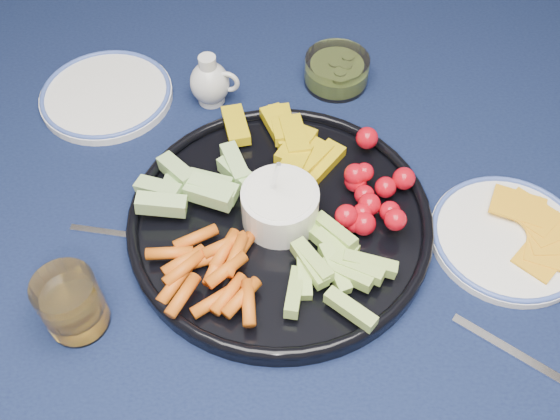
{
  "coord_description": "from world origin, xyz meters",
  "views": [
    {
      "loc": [
        0.11,
        -0.52,
        1.43
      ],
      "look_at": [
        0.1,
        -0.03,
        0.78
      ],
      "focal_mm": 40.0,
      "sensor_mm": 36.0,
      "label": 1
    }
  ],
  "objects_px": {
    "dining_table": "(217,240)",
    "cheese_plate": "(509,236)",
    "side_plate_extra": "(106,95)",
    "creamer_pitcher": "(210,82)",
    "crudite_platter": "(278,216)",
    "juice_tumbler": "(73,306)",
    "pickle_bowl": "(336,72)"
  },
  "relations": [
    {
      "from": "dining_table",
      "to": "cheese_plate",
      "type": "xyz_separation_m",
      "value": [
        0.4,
        -0.05,
        0.1
      ]
    },
    {
      "from": "side_plate_extra",
      "to": "creamer_pitcher",
      "type": "bearing_deg",
      "value": 0.57
    },
    {
      "from": "dining_table",
      "to": "cheese_plate",
      "type": "relative_size",
      "value": 8.16
    },
    {
      "from": "crudite_platter",
      "to": "juice_tumbler",
      "type": "xyz_separation_m",
      "value": [
        -0.23,
        -0.15,
        0.01
      ]
    },
    {
      "from": "crudite_platter",
      "to": "cheese_plate",
      "type": "bearing_deg",
      "value": -2.67
    },
    {
      "from": "side_plate_extra",
      "to": "pickle_bowl",
      "type": "bearing_deg",
      "value": 7.96
    },
    {
      "from": "crudite_platter",
      "to": "creamer_pitcher",
      "type": "relative_size",
      "value": 4.74
    },
    {
      "from": "cheese_plate",
      "to": "juice_tumbler",
      "type": "height_order",
      "value": "juice_tumbler"
    },
    {
      "from": "side_plate_extra",
      "to": "dining_table",
      "type": "bearing_deg",
      "value": -47.95
    },
    {
      "from": "dining_table",
      "to": "juice_tumbler",
      "type": "height_order",
      "value": "juice_tumbler"
    },
    {
      "from": "pickle_bowl",
      "to": "crudite_platter",
      "type": "bearing_deg",
      "value": -106.1
    },
    {
      "from": "cheese_plate",
      "to": "creamer_pitcher",
      "type": "bearing_deg",
      "value": 148.3
    },
    {
      "from": "dining_table",
      "to": "creamer_pitcher",
      "type": "xyz_separation_m",
      "value": [
        -0.02,
        0.21,
        0.12
      ]
    },
    {
      "from": "pickle_bowl",
      "to": "cheese_plate",
      "type": "bearing_deg",
      "value": -54.31
    },
    {
      "from": "creamer_pitcher",
      "to": "side_plate_extra",
      "type": "xyz_separation_m",
      "value": [
        -0.17,
        -0.0,
        -0.03
      ]
    },
    {
      "from": "creamer_pitcher",
      "to": "cheese_plate",
      "type": "distance_m",
      "value": 0.49
    },
    {
      "from": "juice_tumbler",
      "to": "creamer_pitcher",
      "type": "bearing_deg",
      "value": 72.73
    },
    {
      "from": "creamer_pitcher",
      "to": "side_plate_extra",
      "type": "bearing_deg",
      "value": -179.43
    },
    {
      "from": "juice_tumbler",
      "to": "side_plate_extra",
      "type": "relative_size",
      "value": 0.42
    },
    {
      "from": "cheese_plate",
      "to": "pickle_bowl",
      "type": "bearing_deg",
      "value": 125.69
    },
    {
      "from": "creamer_pitcher",
      "to": "cheese_plate",
      "type": "xyz_separation_m",
      "value": [
        0.42,
        -0.26,
        -0.03
      ]
    },
    {
      "from": "crudite_platter",
      "to": "pickle_bowl",
      "type": "bearing_deg",
      "value": 73.9
    },
    {
      "from": "crudite_platter",
      "to": "juice_tumbler",
      "type": "relative_size",
      "value": 4.69
    },
    {
      "from": "pickle_bowl",
      "to": "side_plate_extra",
      "type": "xyz_separation_m",
      "value": [
        -0.36,
        -0.05,
        -0.01
      ]
    },
    {
      "from": "pickle_bowl",
      "to": "cheese_plate",
      "type": "distance_m",
      "value": 0.38
    },
    {
      "from": "cheese_plate",
      "to": "dining_table",
      "type": "bearing_deg",
      "value": 173.0
    },
    {
      "from": "crudite_platter",
      "to": "juice_tumbler",
      "type": "bearing_deg",
      "value": -147.57
    },
    {
      "from": "cheese_plate",
      "to": "juice_tumbler",
      "type": "bearing_deg",
      "value": -165.98
    },
    {
      "from": "cheese_plate",
      "to": "side_plate_extra",
      "type": "xyz_separation_m",
      "value": [
        -0.58,
        0.26,
        -0.0
      ]
    },
    {
      "from": "creamer_pitcher",
      "to": "juice_tumbler",
      "type": "distance_m",
      "value": 0.41
    },
    {
      "from": "creamer_pitcher",
      "to": "pickle_bowl",
      "type": "xyz_separation_m",
      "value": [
        0.2,
        0.05,
        -0.02
      ]
    },
    {
      "from": "pickle_bowl",
      "to": "dining_table",
      "type": "bearing_deg",
      "value": -124.49
    }
  ]
}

